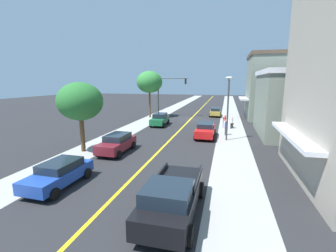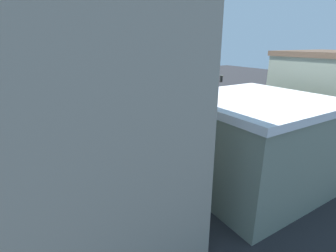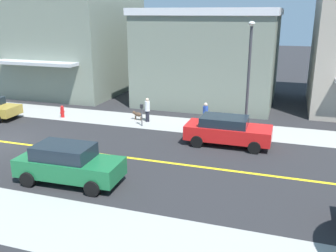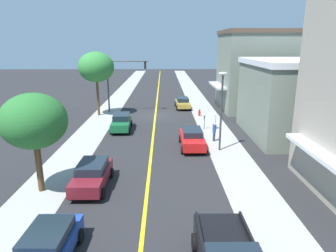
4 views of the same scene
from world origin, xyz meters
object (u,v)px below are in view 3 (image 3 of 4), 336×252
(green_sedan_right_curb, at_px, (68,163))
(pedestrian_blue_shirt, at_px, (205,116))
(fire_hydrant, at_px, (62,111))
(parking_meter, at_px, (142,112))
(small_dog, at_px, (137,114))
(pedestrian_white_shirt, at_px, (147,109))
(red_sedan_left_curb, at_px, (227,130))
(street_lamp, at_px, (249,66))

(green_sedan_right_curb, distance_m, pedestrian_blue_shirt, 9.61)
(fire_hydrant, relative_size, parking_meter, 0.58)
(parking_meter, xyz_separation_m, small_dog, (-1.19, -0.80, -0.54))
(fire_hydrant, relative_size, pedestrian_blue_shirt, 0.48)
(green_sedan_right_curb, bearing_deg, pedestrian_white_shirt, 89.16)
(green_sedan_right_curb, xyz_separation_m, small_dog, (-9.64, -0.95, -0.46))
(fire_hydrant, xyz_separation_m, parking_meter, (0.19, 5.92, 0.52))
(pedestrian_blue_shirt, height_order, small_dog, pedestrian_blue_shirt)
(pedestrian_white_shirt, bearing_deg, red_sedan_left_curb, 151.06)
(parking_meter, distance_m, red_sedan_left_curb, 5.92)
(fire_hydrant, relative_size, green_sedan_right_curb, 0.18)
(fire_hydrant, distance_m, pedestrian_white_shirt, 5.96)
(red_sedan_left_curb, relative_size, small_dog, 5.80)
(fire_hydrant, xyz_separation_m, small_dog, (-0.99, 5.12, -0.02))
(parking_meter, height_order, pedestrian_blue_shirt, pedestrian_blue_shirt)
(fire_hydrant, height_order, parking_meter, parking_meter)
(green_sedan_right_curb, relative_size, pedestrian_blue_shirt, 2.60)
(pedestrian_blue_shirt, bearing_deg, red_sedan_left_curb, 139.28)
(pedestrian_white_shirt, bearing_deg, parking_meter, 88.97)
(fire_hydrant, distance_m, red_sedan_left_curb, 11.74)
(fire_hydrant, relative_size, pedestrian_white_shirt, 0.52)
(parking_meter, bearing_deg, small_dog, -146.05)
(pedestrian_white_shirt, bearing_deg, green_sedan_right_curb, 88.39)
(red_sedan_left_curb, xyz_separation_m, green_sedan_right_curb, (6.68, -5.50, 0.03))
(pedestrian_white_shirt, height_order, small_dog, pedestrian_white_shirt)
(street_lamp, relative_size, pedestrian_white_shirt, 4.06)
(parking_meter, relative_size, street_lamp, 0.22)
(street_lamp, relative_size, green_sedan_right_curb, 1.43)
(street_lamp, height_order, green_sedan_right_curb, street_lamp)
(fire_hydrant, height_order, green_sedan_right_curb, green_sedan_right_curb)
(street_lamp, distance_m, green_sedan_right_curb, 11.29)
(parking_meter, xyz_separation_m, pedestrian_blue_shirt, (-0.37, 3.97, -0.00))
(small_dog, bearing_deg, fire_hydrant, 23.15)
(fire_hydrant, bearing_deg, street_lamp, 91.17)
(green_sedan_right_curb, height_order, small_dog, green_sedan_right_curb)
(green_sedan_right_curb, bearing_deg, pedestrian_blue_shirt, 64.68)
(red_sedan_left_curb, bearing_deg, parking_meter, 162.42)
(parking_meter, distance_m, small_dog, 1.53)
(street_lamp, xyz_separation_m, red_sedan_left_curb, (2.21, -0.71, -3.14))
(fire_hydrant, relative_size, small_dog, 1.05)
(street_lamp, bearing_deg, green_sedan_right_curb, -34.92)
(red_sedan_left_curb, height_order, pedestrian_blue_shirt, pedestrian_blue_shirt)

